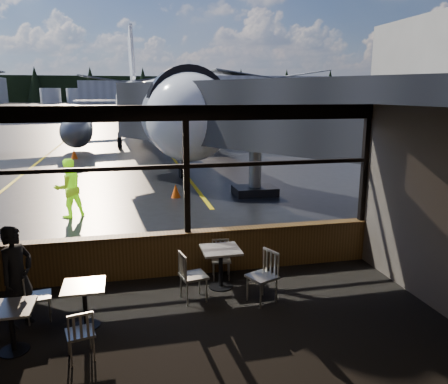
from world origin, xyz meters
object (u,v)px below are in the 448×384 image
object	(u,v)px
chair_near_w	(193,276)
passenger	(17,277)
cone_wing	(74,154)
cafe_table_mid	(85,306)
cafe_table_left	(12,330)
chair_near_e	(262,277)
chair_mid_s	(80,333)
jet_bridge	(270,131)
ground_crew	(69,188)
airliner	(149,72)
chair_mid_w	(38,297)
cafe_table_near	(221,268)
cone_nose	(176,191)
chair_near_n	(221,260)

from	to	relation	value
chair_near_w	passenger	size ratio (longest dim) A/B	0.56
cone_wing	cafe_table_mid	bearing A→B (deg)	-83.56
cafe_table_left	chair_near_w	size ratio (longest dim) A/B	0.75
chair_near_e	cone_wing	world-z (taller)	chair_near_e
cone_wing	chair_near_e	bearing A→B (deg)	-74.94
chair_near_e	passenger	xyz separation A→B (m)	(-4.08, 0.06, 0.37)
chair_near_e	chair_mid_s	world-z (taller)	chair_near_e
jet_bridge	passenger	bearing A→B (deg)	-133.09
cafe_table_left	ground_crew	xyz separation A→B (m)	(-0.03, 7.45, 0.55)
airliner	chair_mid_w	xyz separation A→B (m)	(-3.29, -23.37, -4.70)
cafe_table_near	cone_wing	xyz separation A→B (m)	(-4.70, 18.90, -0.13)
cafe_table_near	chair_near_e	size ratio (longest dim) A/B	0.83
airliner	cone_nose	bearing A→B (deg)	-93.61
cafe_table_left	chair_near_n	xyz separation A→B (m)	(3.53, 1.89, 0.04)
airliner	chair_near_e	bearing A→B (deg)	-92.09
cafe_table_left	chair_mid_w	world-z (taller)	chair_mid_w
cafe_table_near	cafe_table_left	bearing A→B (deg)	-156.67
cafe_table_left	chair_near_n	size ratio (longest dim) A/B	0.89
cafe_table_mid	chair_near_n	size ratio (longest dim) A/B	0.91
passenger	cone_nose	world-z (taller)	passenger
cafe_table_left	cafe_table_mid	bearing A→B (deg)	27.53
jet_bridge	passenger	distance (m)	9.75
chair_mid_w	cone_nose	world-z (taller)	chair_mid_w
chair_near_w	cone_nose	xyz separation A→B (m)	(0.60, 8.26, -0.23)
chair_near_e	chair_mid_w	size ratio (longest dim) A/B	1.14
cafe_table_mid	chair_near_w	distance (m)	1.93
chair_near_w	chair_near_n	xyz separation A→B (m)	(0.70, 0.85, -0.07)
chair_mid_s	chair_near_e	bearing A→B (deg)	7.03
cafe_table_near	cafe_table_mid	distance (m)	2.64
cafe_table_near	chair_mid_w	xyz separation A→B (m)	(-3.23, -0.58, 0.02)
chair_near_w	passenger	bearing A→B (deg)	-95.73
chair_near_w	passenger	distance (m)	2.92
chair_mid_s	passenger	world-z (taller)	passenger
airliner	chair_mid_s	world-z (taller)	airliner
cafe_table_near	ground_crew	bearing A→B (deg)	120.16
ground_crew	cone_nose	world-z (taller)	ground_crew
cafe_table_near	chair_near_e	xyz separation A→B (m)	(0.60, -0.77, 0.08)
chair_near_w	cone_wing	size ratio (longest dim) A/B	1.73
chair_near_e	chair_near_w	distance (m)	1.24
airliner	cafe_table_mid	xyz separation A→B (m)	(-2.51, -23.76, -4.76)
chair_near_n	chair_mid_s	distance (m)	3.42
chair_near_e	chair_near_w	xyz separation A→B (m)	(-1.20, 0.33, -0.01)
chair_near_e	cone_nose	xyz separation A→B (m)	(-0.59, 8.59, -0.24)
cone_nose	airliner	bearing A→B (deg)	89.79
cafe_table_near	cafe_table_mid	bearing A→B (deg)	-158.43
chair_near_e	chair_near_n	bearing A→B (deg)	-0.16
jet_bridge	chair_near_w	size ratio (longest dim) A/B	12.12
chair_near_e	cafe_table_near	bearing A→B (deg)	14.48
cafe_table_left	passenger	size ratio (longest dim) A/B	0.42
cone_nose	cone_wing	distance (m)	12.03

